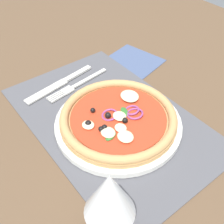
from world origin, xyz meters
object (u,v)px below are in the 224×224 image
(knife, at_px, (59,84))
(wine_glass, at_px, (110,197))
(plate, at_px, (117,124))
(fork, at_px, (75,86))
(napkin, at_px, (133,61))
(pizza, at_px, (117,118))

(knife, height_order, wine_glass, wine_glass)
(plate, relative_size, fork, 1.46)
(fork, xyz_separation_m, wine_glass, (-0.34, 0.15, 0.10))
(fork, relative_size, napkin, 1.30)
(wine_glass, relative_size, napkin, 1.07)
(plate, xyz_separation_m, knife, (0.20, 0.02, -0.00))
(pizza, xyz_separation_m, fork, (0.17, -0.00, -0.02))
(knife, distance_m, napkin, 0.22)
(pizza, relative_size, wine_glass, 1.63)
(plate, height_order, fork, plate)
(wine_glass, bearing_deg, knife, -18.41)
(pizza, distance_m, napkin, 0.26)
(plate, height_order, pizza, pizza)
(napkin, bearing_deg, pizza, 131.35)
(knife, bearing_deg, fork, 122.61)
(fork, xyz_separation_m, napkin, (0.00, -0.19, -0.00))
(pizza, xyz_separation_m, napkin, (0.17, -0.20, -0.03))
(knife, xyz_separation_m, wine_glass, (-0.37, 0.12, 0.09))
(napkin, bearing_deg, plate, 131.30)
(fork, xyz_separation_m, knife, (0.03, 0.03, 0.00))
(knife, height_order, napkin, knife)
(pizza, height_order, wine_glass, wine_glass)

